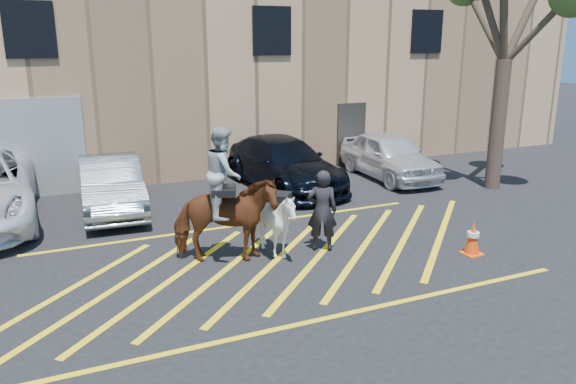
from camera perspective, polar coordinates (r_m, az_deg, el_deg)
name	(u,v)px	position (r m, az deg, el deg)	size (l,w,h in m)	color
ground	(268,258)	(11.68, -2.02, -6.68)	(90.00, 90.00, 0.00)	black
car_silver_sedan	(111,185)	(15.27, -17.52, 0.70)	(1.48, 4.26, 1.40)	gray
car_blue_suv	(283,163)	(16.88, -0.50, 2.93)	(2.08, 5.12, 1.49)	black
car_white_suv	(389,156)	(18.37, 10.23, 3.66)	(1.72, 4.28, 1.46)	silver
handler	(322,211)	(11.83, 3.49, -1.91)	(0.64, 0.42, 1.75)	black
warehouse	(148,58)	(22.41, -14.08, 13.07)	(32.42, 10.20, 7.30)	tan
hatching_zone	(274,263)	(11.42, -1.45, -7.18)	(12.60, 5.12, 0.01)	yellow
mounted_bay	(225,209)	(11.18, -6.46, -1.75)	(2.29, 1.60, 2.76)	maroon
saddled_white	(276,222)	(11.56, -1.20, -3.09)	(1.71, 1.74, 1.43)	silver
traffic_cone	(473,238)	(12.35, 18.27, -4.43)	(0.40, 0.40, 0.73)	#FF600A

